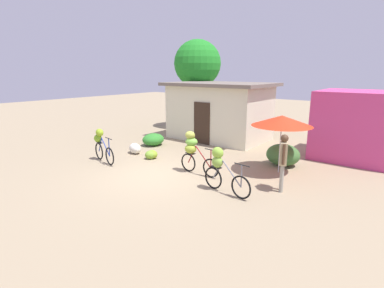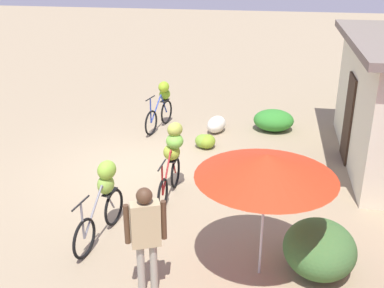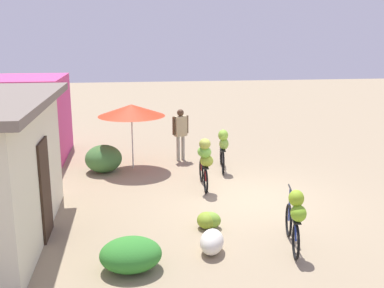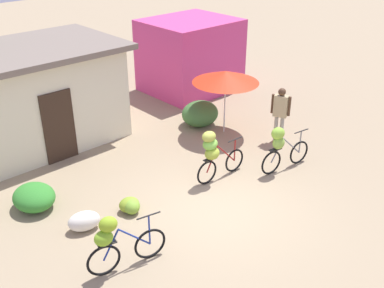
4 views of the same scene
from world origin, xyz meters
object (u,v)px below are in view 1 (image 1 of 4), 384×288
object	(u,v)px
shop_pink	(361,126)
person_vendor	(283,157)
market_umbrella	(282,121)
bicycle_leftmost	(101,143)
bicycle_center_loaded	(221,167)
tree_behind_building	(197,64)
banana_pile_on_ground	(151,155)
building_low	(219,111)
produce_sack	(135,148)
bicycle_near_pile	(193,149)

from	to	relation	value
shop_pink	person_vendor	distance (m)	5.27
market_umbrella	person_vendor	size ratio (longest dim) A/B	1.19
market_umbrella	person_vendor	xyz separation A→B (m)	(0.72, -1.56, -0.77)
person_vendor	bicycle_leftmost	bearing A→B (deg)	-168.40
bicycle_center_loaded	bicycle_leftmost	bearing A→B (deg)	-177.27
tree_behind_building	person_vendor	bearing A→B (deg)	-39.41
bicycle_center_loaded	banana_pile_on_ground	size ratio (longest dim) A/B	2.73
building_low	bicycle_center_loaded	xyz separation A→B (m)	(3.96, -5.97, -0.71)
bicycle_center_loaded	produce_sack	bearing A→B (deg)	166.03
tree_behind_building	person_vendor	distance (m)	10.85
banana_pile_on_ground	person_vendor	distance (m)	5.47
market_umbrella	banana_pile_on_ground	world-z (taller)	market_umbrella
bicycle_center_loaded	shop_pink	bearing A→B (deg)	68.50
bicycle_center_loaded	produce_sack	world-z (taller)	bicycle_center_loaded
bicycle_near_pile	bicycle_leftmost	bearing A→B (deg)	-163.45
bicycle_leftmost	shop_pink	bearing A→B (deg)	39.90
market_umbrella	banana_pile_on_ground	bearing A→B (deg)	-161.93
bicycle_center_loaded	banana_pile_on_ground	distance (m)	4.23
building_low	bicycle_leftmost	size ratio (longest dim) A/B	3.23
market_umbrella	bicycle_leftmost	distance (m)	6.75
market_umbrella	building_low	bearing A→B (deg)	144.45
shop_pink	market_umbrella	xyz separation A→B (m)	(-1.82, -3.58, 0.47)
produce_sack	person_vendor	size ratio (longest dim) A/B	0.41
person_vendor	bicycle_center_loaded	bearing A→B (deg)	-140.68
shop_pink	person_vendor	xyz separation A→B (m)	(-1.10, -5.14, -0.30)
building_low	banana_pile_on_ground	size ratio (longest dim) A/B	8.47
bicycle_near_pile	banana_pile_on_ground	xyz separation A→B (m)	(-2.37, 0.32, -0.68)
person_vendor	tree_behind_building	bearing A→B (deg)	140.59
building_low	market_umbrella	xyz separation A→B (m)	(4.61, -3.29, 0.36)
market_umbrella	bicycle_near_pile	xyz separation A→B (m)	(-2.32, -1.85, -0.96)
shop_pink	bicycle_center_loaded	bearing A→B (deg)	-111.50
market_umbrella	banana_pile_on_ground	distance (m)	5.19
bicycle_near_pile	bicycle_center_loaded	world-z (taller)	bicycle_near_pile
shop_pink	banana_pile_on_ground	world-z (taller)	shop_pink
bicycle_near_pile	person_vendor	xyz separation A→B (m)	(3.03, 0.29, 0.19)
building_low	produce_sack	size ratio (longest dim) A/B	7.44
bicycle_center_loaded	market_umbrella	bearing A→B (deg)	76.39
banana_pile_on_ground	produce_sack	bearing A→B (deg)	173.29
bicycle_leftmost	building_low	bearing A→B (deg)	77.62
shop_pink	bicycle_leftmost	xyz separation A→B (m)	(-7.80, -6.52, -0.63)
tree_behind_building	bicycle_near_pile	xyz separation A→B (m)	(5.07, -6.94, -2.99)
bicycle_leftmost	bicycle_center_loaded	world-z (taller)	bicycle_center_loaded
bicycle_leftmost	bicycle_center_loaded	xyz separation A→B (m)	(5.33, 0.25, 0.04)
shop_pink	person_vendor	size ratio (longest dim) A/B	1.89
bicycle_near_pile	produce_sack	xyz separation A→B (m)	(-3.49, 0.45, -0.63)
shop_pink	bicycle_near_pile	distance (m)	6.84
bicycle_leftmost	bicycle_near_pile	size ratio (longest dim) A/B	1.00
bicycle_near_pile	banana_pile_on_ground	bearing A→B (deg)	172.34
bicycle_leftmost	person_vendor	bearing A→B (deg)	11.60
shop_pink	bicycle_near_pile	size ratio (longest dim) A/B	1.97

